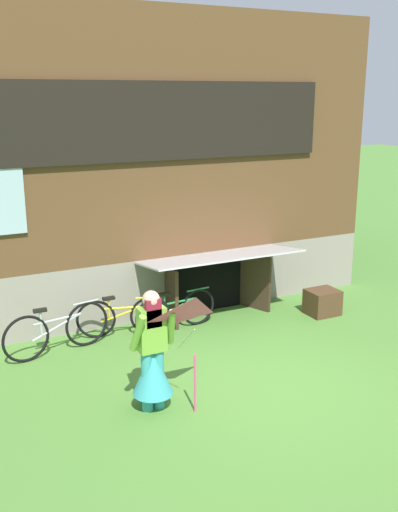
% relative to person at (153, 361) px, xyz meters
% --- Properties ---
extents(ground_plane, '(60.00, 60.00, 0.00)m').
position_rel_person_xyz_m(ground_plane, '(1.58, -0.11, -0.67)').
color(ground_plane, '#4C7F33').
extents(log_house, '(8.18, 6.38, 5.30)m').
position_rel_person_xyz_m(log_house, '(1.58, 5.52, 1.98)').
color(log_house, gray).
rests_on(log_house, ground_plane).
extents(person, '(0.61, 0.52, 1.59)m').
position_rel_person_xyz_m(person, '(0.00, 0.00, 0.00)').
color(person, teal).
rests_on(person, ground_plane).
extents(kite, '(0.79, 0.80, 1.52)m').
position_rel_person_xyz_m(kite, '(0.36, -0.50, 0.58)').
color(kite, '#E54C7F').
rests_on(kite, ground_plane).
extents(bicycle_green, '(1.53, 0.19, 0.70)m').
position_rel_person_xyz_m(bicycle_green, '(1.34, 2.27, -0.33)').
color(bicycle_green, black).
rests_on(bicycle_green, ground_plane).
extents(bicycle_yellow, '(1.49, 0.44, 0.70)m').
position_rel_person_xyz_m(bicycle_yellow, '(0.44, 2.42, -0.33)').
color(bicycle_yellow, black).
rests_on(bicycle_yellow, ground_plane).
extents(bicycle_silver, '(1.72, 0.36, 0.79)m').
position_rel_person_xyz_m(bicycle_silver, '(-0.69, 2.22, -0.29)').
color(bicycle_silver, black).
rests_on(bicycle_silver, ground_plane).
extents(wooden_crate, '(0.56, 0.47, 0.46)m').
position_rel_person_xyz_m(wooden_crate, '(4.04, 1.76, -0.44)').
color(wooden_crate, '#4C331E').
rests_on(wooden_crate, ground_plane).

